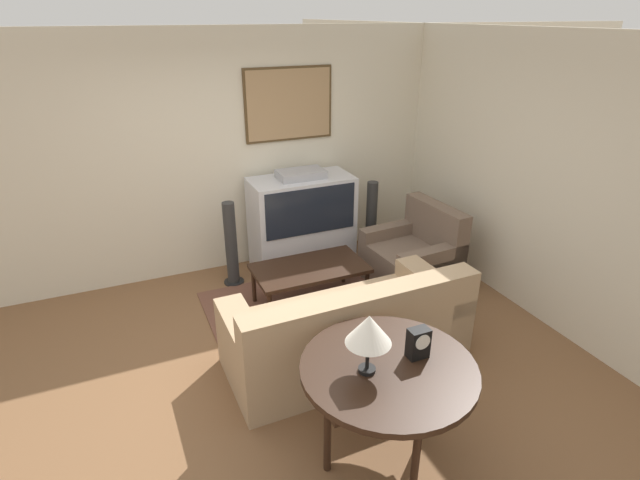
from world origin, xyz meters
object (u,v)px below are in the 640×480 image
mantel_clock (418,343)px  console_table (388,375)px  couch (347,333)px  speaker_tower_left (231,246)px  coffee_table (310,270)px  table_lamp (369,330)px  speaker_tower_right (371,222)px  tv (302,222)px  armchair (413,259)px

mantel_clock → console_table: bearing=-176.3°
couch → mantel_clock: size_ratio=9.85×
speaker_tower_left → coffee_table: bearing=-51.3°
table_lamp → speaker_tower_left: (-0.17, 2.80, -0.63)m
mantel_clock → speaker_tower_left: size_ratio=0.21×
couch → speaker_tower_right: size_ratio=2.11×
console_table → mantel_clock: mantel_clock is taller
tv → coffee_table: 0.92m
speaker_tower_left → armchair: bearing=-23.8°
couch → mantel_clock: mantel_clock is taller
speaker_tower_left → speaker_tower_right: 1.76m
console_table → table_lamp: table_lamp is taller
mantel_clock → speaker_tower_left: bearing=100.8°
couch → coffee_table: bearing=-95.1°
armchair → tv: bearing=-137.2°
speaker_tower_left → speaker_tower_right: bearing=0.0°
table_lamp → speaker_tower_right: table_lamp is taller
tv → couch: 1.94m
speaker_tower_right → couch: bearing=-124.1°
table_lamp → speaker_tower_left: table_lamp is taller
table_lamp → speaker_tower_right: (1.59, 2.80, -0.63)m
coffee_table → console_table: size_ratio=1.01×
coffee_table → table_lamp: size_ratio=2.82×
tv → couch: bearing=-100.1°
coffee_table → table_lamp: (-0.45, -2.03, 0.68)m
couch → speaker_tower_right: (1.22, 1.80, 0.14)m
couch → speaker_tower_left: speaker_tower_left is taller
tv → armchair: size_ratio=1.26×
console_table → speaker_tower_right: bearing=62.9°
table_lamp → speaker_tower_right: 3.28m
armchair → speaker_tower_left: bearing=-117.7°
tv → speaker_tower_left: tv is taller
tv → coffee_table: bearing=-106.7°
mantel_clock → speaker_tower_right: size_ratio=0.21×
armchair → speaker_tower_right: speaker_tower_right is taller
couch → mantel_clock: 1.15m
armchair → console_table: size_ratio=0.84×
tv → speaker_tower_right: tv is taller
speaker_tower_left → couch: bearing=-73.2°
console_table → mantel_clock: 0.28m
armchair → console_table: armchair is taller
armchair → console_table: (-1.53, -2.00, 0.41)m
table_lamp → speaker_tower_left: size_ratio=0.42×
tv → mantel_clock: tv is taller
tv → console_table: (-0.56, -2.91, 0.15)m
speaker_tower_right → tv: bearing=173.7°
coffee_table → speaker_tower_right: 1.38m
couch → table_lamp: 1.32m
armchair → table_lamp: 2.72m
armchair → console_table: 2.56m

